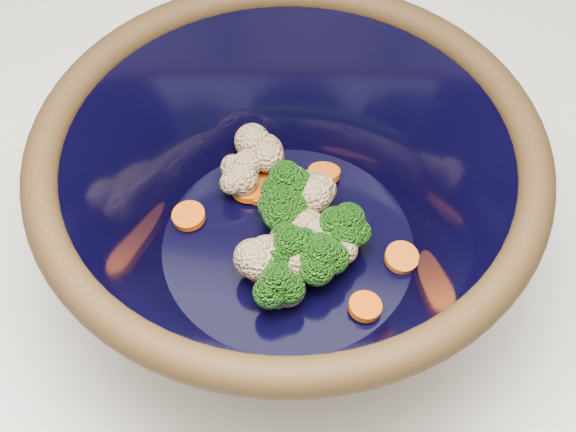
# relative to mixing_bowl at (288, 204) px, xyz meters

# --- Properties ---
(mixing_bowl) EXTENTS (0.36, 0.36, 0.16)m
(mixing_bowl) POSITION_rel_mixing_bowl_xyz_m (0.00, 0.00, 0.00)
(mixing_bowl) COLOR black
(mixing_bowl) RESTS_ON counter
(vegetable_pile) EXTENTS (0.20, 0.17, 0.05)m
(vegetable_pile) POSITION_rel_mixing_bowl_xyz_m (0.00, 0.00, -0.03)
(vegetable_pile) COLOR #608442
(vegetable_pile) RESTS_ON mixing_bowl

